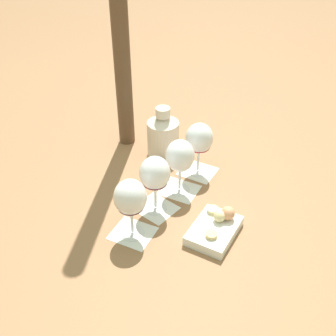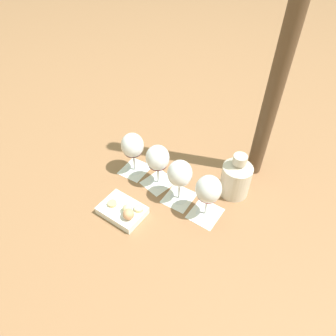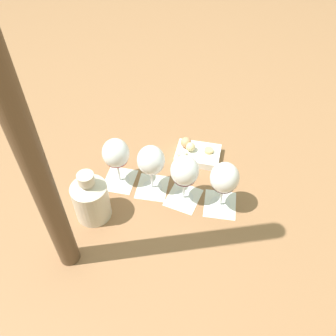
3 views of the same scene
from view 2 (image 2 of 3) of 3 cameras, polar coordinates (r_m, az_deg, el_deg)
name	(u,v)px [view 2 (image 2 of 3)]	position (r m, az deg, el deg)	size (l,w,h in m)	color
ground_plane	(168,190)	(1.06, 0.05, -4.30)	(8.00, 8.00, 0.00)	#936642
tasting_card_0	(205,213)	(1.00, 7.09, -8.57)	(0.13, 0.13, 0.00)	white
tasting_card_1	(179,198)	(1.04, 2.09, -5.68)	(0.12, 0.13, 0.00)	white
tasting_card_2	(158,182)	(1.08, -1.84, -2.71)	(0.14, 0.14, 0.00)	white
tasting_card_3	(135,170)	(1.14, -6.31, -0.30)	(0.12, 0.13, 0.00)	white
wine_glass_0	(208,191)	(0.92, 7.69, -4.32)	(0.08, 0.08, 0.16)	white
wine_glass_1	(180,175)	(0.95, 2.26, -1.35)	(0.08, 0.08, 0.16)	white
wine_glass_2	(158,159)	(1.01, -1.98, 1.65)	(0.08, 0.08, 0.16)	white
wine_glass_3	(133,147)	(1.06, -6.76, 4.00)	(0.08, 0.08, 0.16)	white
ceramic_vase	(236,177)	(1.03, 12.83, -1.72)	(0.10, 0.10, 0.17)	beige
snack_dish	(123,211)	(0.99, -8.52, -8.02)	(0.17, 0.15, 0.06)	white
umbrella_pole	(290,32)	(0.92, 22.29, 22.80)	(0.05, 0.05, 1.00)	brown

